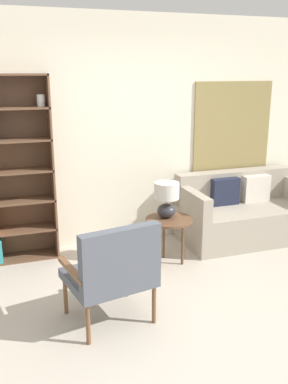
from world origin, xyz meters
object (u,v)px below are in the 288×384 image
object	(u,v)px
table_lamp	(167,197)
side_table	(169,224)
armchair	(114,268)
couch	(244,213)

from	to	relation	value
table_lamp	side_table	bearing A→B (deg)	-77.76
side_table	armchair	bearing A→B (deg)	-132.25
couch	table_lamp	xyz separation A→B (m)	(-1.20, -0.35, 0.43)
couch	side_table	distance (m)	1.26
couch	side_table	bearing A→B (deg)	-161.09
armchair	couch	xyz separation A→B (m)	(2.06, 1.37, -0.20)
armchair	table_lamp	size ratio (longest dim) A/B	2.31
couch	table_lamp	distance (m)	1.32
couch	side_table	size ratio (longest dim) A/B	3.10
couch	table_lamp	bearing A→B (deg)	-163.61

